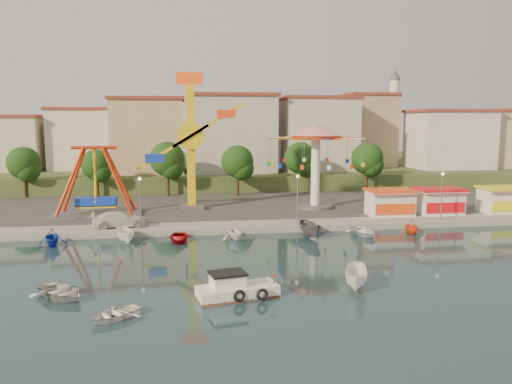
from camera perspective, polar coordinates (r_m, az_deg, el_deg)
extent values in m
plane|color=#152E3B|center=(38.91, -2.56, -8.85)|extent=(200.00, 200.00, 0.00)
cube|color=#9E998E|center=(99.73, -6.11, 1.69)|extent=(200.00, 100.00, 0.60)
cube|color=#4C4944|center=(68.00, -5.08, -1.02)|extent=(90.00, 28.00, 0.01)
cube|color=#384C26|center=(104.58, -6.22, 2.65)|extent=(200.00, 60.00, 3.00)
cube|color=#59595E|center=(60.30, -17.72, -2.41)|extent=(10.00, 5.00, 0.30)
cube|color=#1639C2|center=(60.07, -17.78, -1.04)|extent=(4.50, 1.40, 1.00)
cylinder|color=red|center=(59.44, -18.04, 4.87)|extent=(5.00, 0.40, 0.40)
cube|color=#59595E|center=(62.16, -7.35, -1.69)|extent=(3.00, 3.00, 0.50)
cube|color=yellow|center=(61.35, -7.47, 5.00)|extent=(1.00, 1.00, 15.00)
cube|color=#CD3D0B|center=(61.48, -7.62, 12.75)|extent=(3.20, 0.50, 1.40)
cylinder|color=yellow|center=(60.49, -7.49, 6.38)|extent=(3.20, 0.50, 3.20)
cube|color=yellow|center=(60.34, -5.46, 7.64)|extent=(8.73, 0.35, 5.49)
cube|color=#F24415|center=(60.49, -3.43, 8.90)|extent=(2.20, 1.20, 1.00)
cylinder|color=#59595E|center=(62.54, 6.73, -1.66)|extent=(4.40, 4.40, 0.40)
cylinder|color=white|center=(61.96, 6.80, 2.26)|extent=(1.10, 1.10, 9.00)
cylinder|color=red|center=(61.68, 6.87, 6.24)|extent=(6.00, 6.00, 0.50)
cone|color=red|center=(61.66, 6.88, 7.07)|extent=(6.40, 6.40, 1.40)
cube|color=white|center=(59.13, 15.05, -1.27)|extent=(5.00, 3.00, 2.80)
cube|color=#E74914|center=(58.91, 15.11, 0.22)|extent=(5.40, 3.40, 0.25)
cube|color=red|center=(57.41, 15.76, -0.36)|extent=(5.00, 0.77, 0.43)
cube|color=white|center=(61.74, 20.19, -1.10)|extent=(5.00, 3.00, 2.80)
cube|color=red|center=(61.53, 20.26, 0.32)|extent=(5.40, 3.40, 0.25)
cube|color=red|center=(60.10, 21.01, -0.23)|extent=(5.00, 0.77, 0.43)
cube|color=white|center=(65.93, 26.34, -0.89)|extent=(5.00, 3.00, 2.80)
cube|color=yellow|center=(65.73, 26.42, 0.44)|extent=(5.40, 3.40, 0.25)
cube|color=red|center=(64.40, 27.26, -0.07)|extent=(5.00, 0.77, 0.43)
cylinder|color=#59595E|center=(50.91, -13.06, -1.43)|extent=(0.14, 0.14, 5.00)
cylinder|color=#59595E|center=(52.04, 4.78, -1.04)|extent=(0.14, 0.14, 5.00)
cylinder|color=#59595E|center=(57.76, 20.44, -0.62)|extent=(0.14, 0.14, 5.00)
cylinder|color=#382314|center=(77.85, -24.88, 0.75)|extent=(0.44, 0.44, 3.60)
sphere|color=black|center=(77.55, -25.02, 3.01)|extent=(4.60, 4.60, 4.60)
cylinder|color=#382314|center=(74.87, -17.69, 0.78)|extent=(0.44, 0.44, 3.40)
sphere|color=black|center=(74.58, -17.79, 3.00)|extent=(4.35, 4.35, 4.35)
cylinder|color=#382314|center=(73.42, -10.04, 1.11)|extent=(0.44, 0.44, 3.92)
sphere|color=black|center=(73.10, -10.10, 3.73)|extent=(5.02, 5.02, 5.02)
cylinder|color=#382314|center=(72.37, -2.13, 1.02)|extent=(0.44, 0.44, 3.66)
sphere|color=black|center=(72.05, -2.14, 3.50)|extent=(4.68, 4.68, 4.68)
cylinder|color=#382314|center=(76.97, 5.05, 1.47)|extent=(0.44, 0.44, 3.80)
sphere|color=black|center=(76.67, 5.09, 3.90)|extent=(4.86, 4.86, 4.86)
cylinder|color=#382314|center=(78.17, 12.52, 1.40)|extent=(0.44, 0.44, 3.77)
sphere|color=black|center=(77.87, 12.59, 3.77)|extent=(4.83, 4.83, 4.83)
cube|color=silver|center=(90.28, -19.62, 5.07)|extent=(12.33, 9.01, 8.63)
cube|color=tan|center=(89.17, -11.23, 6.19)|extent=(11.95, 9.28, 11.23)
cube|color=beige|center=(86.43, -2.11, 5.61)|extent=(12.59, 10.50, 9.20)
cube|color=beige|center=(92.17, 6.05, 5.74)|extent=(10.75, 9.23, 9.24)
cube|color=tan|center=(94.55, 14.23, 6.19)|extent=(12.77, 10.96, 11.21)
cube|color=silver|center=(98.25, 20.99, 6.30)|extent=(8.23, 8.98, 12.36)
cube|color=beige|center=(108.68, 25.17, 5.24)|extent=(11.59, 10.93, 8.76)
cylinder|color=silver|center=(99.30, 15.42, 7.61)|extent=(1.80, 1.80, 16.00)
cylinder|color=#59595E|center=(99.41, 15.53, 10.49)|extent=(2.80, 2.80, 0.30)
cone|color=#59595E|center=(99.68, 15.61, 12.79)|extent=(2.20, 2.20, 2.00)
cube|color=white|center=(32.99, -2.14, -11.43)|extent=(5.52, 3.03, 0.94)
cube|color=red|center=(33.07, -2.13, -11.80)|extent=(5.52, 3.03, 0.17)
cube|color=white|center=(32.78, -3.27, -10.12)|extent=(2.37, 1.97, 0.94)
cube|color=black|center=(32.62, -3.28, -9.25)|extent=(2.62, 2.22, 0.13)
torus|color=black|center=(31.96, -1.93, -11.78)|extent=(0.82, 0.37, 0.79)
torus|color=black|center=(32.19, 0.70, -11.63)|extent=(0.82, 0.37, 0.79)
imported|color=silver|center=(35.21, -21.40, -10.54)|extent=(4.91, 4.91, 0.84)
imported|color=white|center=(30.74, -15.84, -13.22)|extent=(3.83, 3.65, 0.65)
imported|color=white|center=(35.11, 11.42, -9.56)|extent=(2.89, 4.31, 1.56)
imported|color=silver|center=(52.94, -15.29, -3.01)|extent=(5.78, 2.97, 1.60)
imported|color=#1432B7|center=(49.53, -22.31, -4.78)|extent=(3.41, 3.71, 1.64)
imported|color=white|center=(48.36, -14.68, -4.85)|extent=(2.48, 4.02, 1.45)
imported|color=#A80D15|center=(48.12, -8.82, -5.16)|extent=(2.73, 3.78, 0.77)
imported|color=white|center=(48.25, -2.37, -4.51)|extent=(3.21, 3.54, 1.62)
imported|color=#515155|center=(49.54, 6.20, -4.25)|extent=(2.02, 4.22, 1.57)
imported|color=white|center=(51.27, 12.23, -4.39)|extent=(3.21, 4.24, 0.83)
imported|color=#FF5016|center=(53.16, 17.35, -3.80)|extent=(2.71, 3.04, 1.44)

